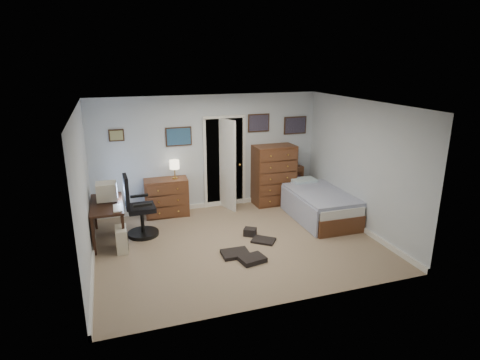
% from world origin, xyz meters
% --- Properties ---
extents(floor, '(5.00, 4.00, 0.02)m').
position_xyz_m(floor, '(0.00, 0.00, -0.01)').
color(floor, gray).
rests_on(floor, ground).
extents(computer_desk, '(0.57, 1.23, 0.71)m').
position_xyz_m(computer_desk, '(-2.28, 0.90, 0.55)').
color(computer_desk, '#321910').
rests_on(computer_desk, floor).
extents(crt_monitor, '(0.37, 0.34, 0.34)m').
position_xyz_m(crt_monitor, '(-2.18, 1.05, 0.89)').
color(crt_monitor, beige).
rests_on(crt_monitor, computer_desk).
extents(keyboard, '(0.14, 0.38, 0.02)m').
position_xyz_m(keyboard, '(-2.02, 0.55, 0.72)').
color(keyboard, beige).
rests_on(keyboard, computer_desk).
extents(pc_tower, '(0.20, 0.40, 0.43)m').
position_xyz_m(pc_tower, '(-2.00, 0.35, 0.21)').
color(pc_tower, beige).
rests_on(pc_tower, floor).
extents(office_chair, '(0.60, 0.60, 1.20)m').
position_xyz_m(office_chair, '(-1.66, 0.89, 0.46)').
color(office_chair, black).
rests_on(office_chair, floor).
extents(media_stack, '(0.18, 0.18, 0.89)m').
position_xyz_m(media_stack, '(-2.32, 2.17, 0.44)').
color(media_stack, maroon).
rests_on(media_stack, floor).
extents(low_dresser, '(0.93, 0.51, 0.80)m').
position_xyz_m(low_dresser, '(-1.00, 1.77, 0.40)').
color(low_dresser, brown).
rests_on(low_dresser, floor).
extents(table_lamp, '(0.21, 0.21, 0.39)m').
position_xyz_m(table_lamp, '(-0.80, 1.77, 1.09)').
color(table_lamp, gold).
rests_on(table_lamp, low_dresser).
extents(doorway, '(0.96, 1.12, 2.05)m').
position_xyz_m(doorway, '(0.35, 2.27, 1.00)').
color(doorway, black).
rests_on(doorway, floor).
extents(tall_dresser, '(0.94, 0.57, 1.36)m').
position_xyz_m(tall_dresser, '(1.45, 1.75, 0.68)').
color(tall_dresser, brown).
rests_on(tall_dresser, floor).
extents(headboard_bookcase, '(0.90, 0.25, 0.80)m').
position_xyz_m(headboard_bookcase, '(1.77, 1.86, 0.43)').
color(headboard_bookcase, brown).
rests_on(headboard_bookcase, floor).
extents(bed, '(1.08, 1.97, 0.64)m').
position_xyz_m(bed, '(1.99, 0.63, 0.30)').
color(bed, brown).
rests_on(bed, floor).
extents(wall_posters, '(4.38, 0.04, 0.60)m').
position_xyz_m(wall_posters, '(0.57, 1.98, 1.75)').
color(wall_posters, '#331E11').
rests_on(wall_posters, floor).
extents(floor_clutter, '(1.14, 1.30, 0.14)m').
position_xyz_m(floor_clutter, '(0.09, -0.35, 0.04)').
color(floor_clutter, black).
rests_on(floor_clutter, floor).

